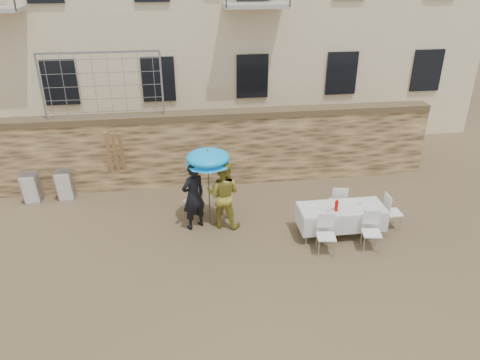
{
  "coord_description": "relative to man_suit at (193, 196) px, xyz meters",
  "views": [
    {
      "loc": [
        -0.96,
        -7.89,
        6.44
      ],
      "look_at": [
        0.4,
        2.2,
        1.4
      ],
      "focal_mm": 35.0,
      "sensor_mm": 36.0,
      "label": 1
    }
  ],
  "objects": [
    {
      "name": "chair_stack_right",
      "position": [
        -3.55,
        2.13,
        -0.44
      ],
      "size": [
        0.46,
        0.47,
        0.92
      ],
      "primitive_type": null,
      "color": "white",
      "rests_on": "ground"
    },
    {
      "name": "table_chair_front_left",
      "position": [
        2.99,
        -1.56,
        -0.42
      ],
      "size": [
        0.54,
        0.54,
        0.96
      ],
      "primitive_type": null,
      "rotation": [
        0.0,
        0.0,
        -0.14
      ],
      "color": "white",
      "rests_on": "ground"
    },
    {
      "name": "chain_link_fence",
      "position": [
        -2.26,
        2.54,
        2.2
      ],
      "size": [
        3.2,
        0.06,
        1.8
      ],
      "primitive_type": null,
      "color": "gray",
      "rests_on": "stone_wall"
    },
    {
      "name": "chair_stack_left",
      "position": [
        -4.45,
        2.13,
        -0.44
      ],
      "size": [
        0.46,
        0.55,
        0.92
      ],
      "primitive_type": null,
      "color": "white",
      "rests_on": "ground"
    },
    {
      "name": "table_chair_side",
      "position": [
        4.99,
        -0.71,
        -0.42
      ],
      "size": [
        0.49,
        0.49,
        0.96
      ],
      "primitive_type": null,
      "rotation": [
        0.0,
        0.0,
        1.55
      ],
      "color": "white",
      "rests_on": "ground"
    },
    {
      "name": "banquet_table",
      "position": [
        3.59,
        -0.81,
        -0.17
      ],
      "size": [
        2.1,
        0.85,
        0.78
      ],
      "color": "silver",
      "rests_on": "ground"
    },
    {
      "name": "man_suit",
      "position": [
        0.0,
        0.0,
        0.0
      ],
      "size": [
        0.78,
        0.71,
        1.79
      ],
      "primitive_type": "imported",
      "rotation": [
        0.0,
        0.0,
        3.69
      ],
      "color": "black",
      "rests_on": "ground"
    },
    {
      "name": "ground",
      "position": [
        0.74,
        -2.46,
        -0.9
      ],
      "size": [
        80.0,
        80.0,
        0.0
      ],
      "primitive_type": "plane",
      "color": "brown",
      "rests_on": "ground"
    },
    {
      "name": "table_chair_back",
      "position": [
        3.79,
        -0.01,
        -0.42
      ],
      "size": [
        0.57,
        0.57,
        0.96
      ],
      "primitive_type": null,
      "rotation": [
        0.0,
        0.0,
        2.93
      ],
      "color": "white",
      "rests_on": "ground"
    },
    {
      "name": "wood_planks",
      "position": [
        -1.95,
        2.2,
        0.1
      ],
      "size": [
        0.7,
        0.2,
        2.0
      ],
      "primitive_type": null,
      "color": "#A37749",
      "rests_on": "ground"
    },
    {
      "name": "table_chair_front_right",
      "position": [
        4.09,
        -1.56,
        -0.42
      ],
      "size": [
        0.55,
        0.55,
        0.96
      ],
      "primitive_type": null,
      "rotation": [
        0.0,
        0.0,
        -0.17
      ],
      "color": "white",
      "rests_on": "ground"
    },
    {
      "name": "stone_wall",
      "position": [
        0.74,
        2.54,
        0.2
      ],
      "size": [
        13.0,
        0.5,
        2.2
      ],
      "primitive_type": "cube",
      "color": "#94744A",
      "rests_on": "ground"
    },
    {
      "name": "couple_chair_left",
      "position": [
        0.0,
        0.55,
        -0.42
      ],
      "size": [
        0.65,
        0.65,
        0.96
      ],
      "primitive_type": null,
      "rotation": [
        0.0,
        0.0,
        3.65
      ],
      "color": "white",
      "rests_on": "ground"
    },
    {
      "name": "woman_dress",
      "position": [
        0.75,
        0.0,
        0.0
      ],
      "size": [
        1.06,
        0.95,
        1.8
      ],
      "primitive_type": "imported",
      "rotation": [
        0.0,
        0.0,
        2.77
      ],
      "color": "gold",
      "rests_on": "ground"
    },
    {
      "name": "couple_chair_right",
      "position": [
        0.7,
        0.55,
        -0.42
      ],
      "size": [
        0.49,
        0.49,
        0.96
      ],
      "primitive_type": null,
      "rotation": [
        0.0,
        0.0,
        3.11
      ],
      "color": "white",
      "rests_on": "ground"
    },
    {
      "name": "soda_bottle",
      "position": [
        3.39,
        -0.96,
        0.01
      ],
      "size": [
        0.09,
        0.09,
        0.26
      ],
      "primitive_type": "cylinder",
      "color": "red",
      "rests_on": "banquet_table"
    },
    {
      "name": "umbrella",
      "position": [
        0.4,
        0.1,
        0.92
      ],
      "size": [
        1.13,
        1.13,
        1.93
      ],
      "color": "#3F3F44",
      "rests_on": "ground"
    }
  ]
}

